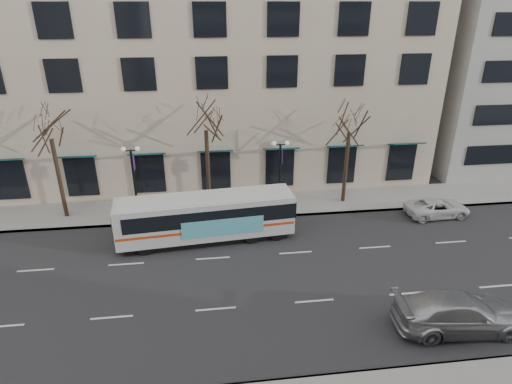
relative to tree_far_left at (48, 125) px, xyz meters
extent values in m
plane|color=black|center=(10.00, -8.80, -6.70)|extent=(160.00, 160.00, 0.00)
cube|color=gray|center=(15.00, 0.20, -6.62)|extent=(80.00, 4.00, 0.15)
cube|color=#BDA890|center=(8.00, 12.20, 5.30)|extent=(40.00, 20.00, 24.00)
cylinder|color=black|center=(0.00, 0.00, -3.83)|extent=(0.28, 0.28, 5.74)
cylinder|color=black|center=(10.00, 0.00, -3.72)|extent=(0.28, 0.28, 5.95)
cylinder|color=black|center=(20.00, 0.00, -3.97)|extent=(0.28, 0.28, 5.46)
cylinder|color=black|center=(5.00, -0.60, -4.20)|extent=(0.16, 0.16, 5.00)
cylinder|color=black|center=(5.00, -0.60, -6.55)|extent=(0.36, 0.36, 0.30)
cube|color=black|center=(5.00, -0.60, -1.75)|extent=(0.90, 0.06, 0.06)
sphere|color=silver|center=(4.55, -0.60, -1.65)|extent=(0.32, 0.32, 0.32)
sphere|color=silver|center=(5.45, -0.60, -1.65)|extent=(0.32, 0.32, 0.32)
cube|color=#431C69|center=(5.12, -0.60, -2.60)|extent=(0.04, 0.45, 1.00)
cylinder|color=black|center=(15.00, -0.60, -4.20)|extent=(0.16, 0.16, 5.00)
cylinder|color=black|center=(15.00, -0.60, -6.55)|extent=(0.36, 0.36, 0.30)
cube|color=black|center=(15.00, -0.60, -1.75)|extent=(0.90, 0.06, 0.06)
sphere|color=silver|center=(14.55, -0.60, -1.65)|extent=(0.32, 0.32, 0.32)
sphere|color=silver|center=(15.45, -0.60, -1.65)|extent=(0.32, 0.32, 0.32)
cube|color=#431C69|center=(15.12, -0.60, -2.60)|extent=(0.04, 0.45, 1.00)
cube|color=silver|center=(9.71, -4.22, -5.04)|extent=(11.08, 3.32, 2.50)
cube|color=black|center=(9.71, -4.22, -6.45)|extent=(10.19, 2.96, 0.41)
cube|color=black|center=(9.98, -4.19, -4.65)|extent=(10.65, 3.32, 1.00)
cube|color=#C23E12|center=(9.71, -4.22, -5.47)|extent=(10.98, 3.34, 0.16)
cube|color=#51B1C6|center=(10.72, -5.34, -5.29)|extent=(4.99, 0.50, 1.09)
cube|color=silver|center=(9.71, -4.22, -3.76)|extent=(10.52, 3.04, 0.07)
cylinder|color=black|center=(5.99, -5.60, -6.24)|extent=(0.93, 0.33, 0.91)
cylinder|color=black|center=(5.81, -3.51, -6.24)|extent=(0.93, 0.33, 0.91)
cylinder|color=black|center=(12.52, -5.02, -6.24)|extent=(0.93, 0.33, 0.91)
cylinder|color=black|center=(12.33, -2.93, -6.24)|extent=(0.93, 0.33, 0.91)
cylinder|color=black|center=(14.15, -4.87, -6.24)|extent=(0.93, 0.33, 0.91)
cylinder|color=black|center=(13.97, -2.79, -6.24)|extent=(0.93, 0.33, 0.91)
imported|color=#AAABB2|center=(21.08, -13.79, -5.83)|extent=(6.13, 2.80, 1.74)
imported|color=silver|center=(25.91, -2.92, -6.08)|extent=(4.55, 2.25, 1.24)
camera|label=1|loc=(9.89, -28.13, 7.24)|focal=30.00mm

